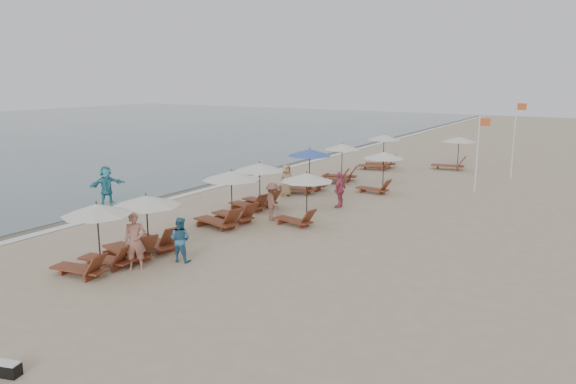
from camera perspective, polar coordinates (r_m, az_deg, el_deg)
The scene contains 22 objects.
ground at distance 16.96m, azimuth 0.52°, elevation -9.15°, with size 160.00×160.00×0.00m, color tan.
wet_sand_band at distance 31.92m, azimuth -9.48°, elevation 0.76°, with size 3.20×140.00×0.01m, color #6B5E4C.
foam_line at distance 31.09m, azimuth -7.67°, elevation 0.54°, with size 0.50×140.00×0.02m, color white.
lounger_station_0 at distance 18.26m, azimuth -19.63°, elevation -4.55°, with size 2.49×2.16×2.27m.
lounger_station_1 at distance 19.56m, azimuth -15.08°, elevation -3.53°, with size 2.86×2.59×2.16m.
lounger_station_2 at distance 22.80m, azimuth -6.42°, elevation -0.69°, with size 2.79×2.41×2.33m.
lounger_station_3 at distance 25.59m, azimuth -3.36°, elevation 0.81°, with size 2.67×2.42×2.20m.
lounger_station_4 at distance 29.36m, azimuth 1.80°, elevation 2.17°, with size 2.84×2.41×2.35m.
lounger_station_5 at distance 32.29m, azimuth 5.25°, elevation 2.93°, with size 2.62×2.35×2.31m.
lounger_station_6 at distance 37.35m, azimuth 9.59°, elevation 4.07°, with size 2.71×2.52×2.34m.
inland_station_0 at distance 22.59m, azimuth 1.51°, elevation 0.17°, with size 2.53×2.24×2.22m.
inland_station_1 at distance 29.37m, azimuth 9.60°, elevation 2.71°, with size 2.54×2.24×2.22m.
inland_station_2 at distance 38.14m, azimuth 16.95°, elevation 4.18°, with size 2.85×2.24×2.22m.
beachgoer_near at distance 18.19m, azimuth -15.72°, elevation -4.98°, with size 0.69×0.45×1.90m, color #A46A59.
beachgoer_mid_a at distance 18.69m, azimuth -11.23°, elevation -4.89°, with size 0.75×0.58×1.53m, color teal.
beachgoer_mid_b at distance 23.52m, azimuth -1.64°, elevation -1.02°, with size 1.07×0.62×1.66m, color brown.
beachgoer_far_a at distance 25.93m, azimuth 5.47°, elevation 0.24°, with size 1.02×0.42×1.74m, color #BD4B66.
beachgoer_far_b at distance 28.37m, azimuth -0.17°, elevation 1.23°, with size 0.81×0.53×1.66m, color tan.
waterline_walker at distance 27.95m, azimuth -18.48°, elevation 0.69°, with size 1.75×0.56×1.89m, color teal.
duffel_bag at distance 13.27m, azimuth -27.34°, elevation -16.14°, with size 0.60×0.42×0.30m.
flag_pole_near at distance 30.85m, azimuth 19.31°, elevation 4.25°, with size 0.59×0.08×4.18m.
flag_pole_far at distance 35.67m, azimuth 22.67°, elevation 5.46°, with size 0.59×0.08×4.79m.
Camera 1 is at (8.16, -13.55, 6.10)m, focal length 33.94 mm.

